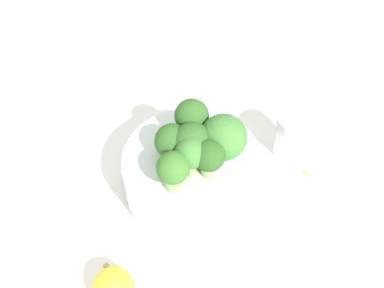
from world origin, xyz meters
TOP-DOWN VIEW (x-y plane):
  - ground_plane at (0.00, 0.00)m, footprint 3.00×3.00m
  - bowl at (0.00, 0.00)m, footprint 0.15×0.15m
  - broccoli_floret_0 at (0.00, 0.00)m, footprint 0.04×0.04m
  - broccoli_floret_1 at (-0.03, -0.03)m, footprint 0.03×0.03m
  - broccoli_floret_2 at (0.01, -0.02)m, footprint 0.03×0.03m
  - broccoli_floret_3 at (-0.02, 0.01)m, footprint 0.04×0.04m
  - broccoli_floret_4 at (0.03, -0.00)m, footprint 0.05×0.05m
  - broccoli_floret_5 at (0.01, 0.03)m, footprint 0.04×0.04m
  - broccoli_floret_6 at (-0.01, -0.02)m, footprint 0.03×0.03m
  - pepper_shaker at (0.13, 0.03)m, footprint 0.04×0.04m
  - lemon_wedge at (-0.10, -0.11)m, footprint 0.04×0.04m
  - almond_crumb_0 at (0.14, -0.01)m, footprint 0.01×0.01m
  - almond_crumb_1 at (0.09, 0.03)m, footprint 0.01×0.01m
  - almond_crumb_2 at (-0.11, -0.08)m, footprint 0.01×0.01m

SIDE VIEW (x-z plane):
  - ground_plane at x=0.00m, z-range 0.00..0.00m
  - almond_crumb_2 at x=-0.11m, z-range 0.00..0.01m
  - almond_crumb_0 at x=0.14m, z-range 0.00..0.01m
  - almond_crumb_1 at x=0.09m, z-range 0.00..0.01m
  - lemon_wedge at x=-0.10m, z-range 0.00..0.04m
  - bowl at x=0.00m, z-range 0.00..0.05m
  - pepper_shaker at x=0.13m, z-range 0.00..0.06m
  - broccoli_floret_3 at x=-0.02m, z-range 0.06..0.10m
  - broccoli_floret_1 at x=-0.03m, z-range 0.06..0.11m
  - broccoli_floret_2 at x=0.01m, z-range 0.06..0.11m
  - broccoli_floret_4 at x=0.03m, z-range 0.06..0.11m
  - broccoli_floret_0 at x=0.00m, z-range 0.06..0.11m
  - broccoli_floret_6 at x=-0.01m, z-range 0.06..0.11m
  - broccoli_floret_5 at x=0.01m, z-range 0.06..0.11m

